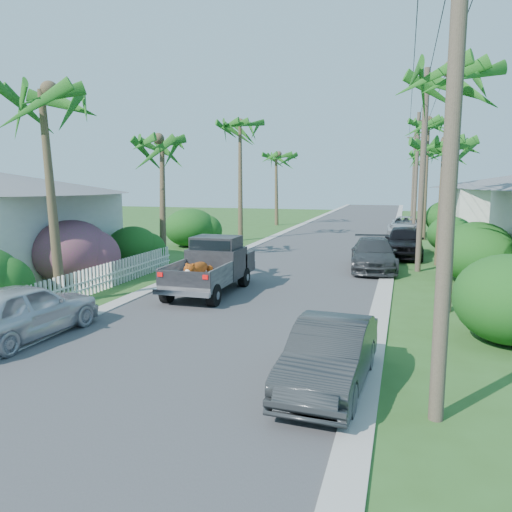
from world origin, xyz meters
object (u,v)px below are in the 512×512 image
(palm_r_b, at_px, (445,142))
(parked_car_rd, at_px, (405,226))
(palm_l_b, at_px, (161,140))
(utility_pole_c, at_px, (416,174))
(palm_l_c, at_px, (240,124))
(utility_pole_a, at_px, (451,153))
(pickup_truck, at_px, (214,265))
(palm_r_c, at_px, (429,121))
(parked_car_rm, at_px, (373,255))
(palm_r_d, at_px, (425,153))
(parked_car_rf, at_px, (404,242))
(palm_l_a, at_px, (45,92))
(parked_car_ln, at_px, (22,311))
(parked_car_rn, at_px, (330,356))
(palm_r_a, at_px, (459,71))
(utility_pole_b, at_px, (423,170))
(palm_l_d, at_px, (277,155))
(utility_pole_d, at_px, (413,176))

(palm_r_b, bearing_deg, parked_car_rd, 96.84)
(palm_l_b, relative_size, utility_pole_c, 0.82)
(palm_l_c, distance_m, utility_pole_a, 26.86)
(pickup_truck, relative_size, palm_r_c, 0.54)
(parked_car_rm, distance_m, palm_r_d, 28.05)
(palm_r_c, xyz_separation_m, utility_pole_c, (-0.60, 2.00, -3.51))
(parked_car_rf, relative_size, palm_r_d, 0.62)
(palm_l_a, relative_size, palm_r_b, 1.14)
(parked_car_ln, bearing_deg, parked_car_rn, 179.39)
(parked_car_rd, relative_size, palm_r_d, 0.64)
(parked_car_rf, height_order, parked_car_ln, parked_car_rf)
(palm_l_c, distance_m, palm_r_d, 21.95)
(parked_car_rn, bearing_deg, palm_r_a, 72.69)
(utility_pole_b, bearing_deg, parked_car_rm, -173.15)
(pickup_truck, height_order, palm_l_d, palm_l_d)
(parked_car_rm, bearing_deg, utility_pole_b, 1.37)
(utility_pole_a, bearing_deg, parked_car_rn, 157.98)
(palm_l_b, distance_m, palm_r_d, 31.00)
(utility_pole_a, bearing_deg, parked_car_ln, 170.97)
(parked_car_rf, bearing_deg, parked_car_rd, 90.06)
(parked_car_ln, distance_m, utility_pole_b, 17.26)
(utility_pole_b, distance_m, utility_pole_d, 30.00)
(palm_r_d, bearing_deg, palm_r_a, -90.34)
(parked_car_rn, distance_m, parked_car_rd, 29.57)
(utility_pole_a, xyz_separation_m, utility_pole_c, (0.00, 30.00, 0.00))
(parked_car_ln, xyz_separation_m, palm_l_d, (-1.89, 34.38, 5.69))
(parked_car_rf, bearing_deg, utility_pole_a, -87.74)
(palm_l_a, distance_m, palm_r_d, 39.12)
(palm_l_b, distance_m, palm_r_a, 14.47)
(palm_r_d, xyz_separation_m, utility_pole_d, (-0.90, 3.00, -2.14))
(palm_r_b, height_order, utility_pole_c, utility_pole_c)
(parked_car_ln, height_order, utility_pole_d, utility_pole_d)
(parked_car_rn, bearing_deg, utility_pole_c, 89.35)
(palm_l_c, bearing_deg, palm_r_c, 18.15)
(parked_car_rn, relative_size, utility_pole_b, 0.46)
(palm_l_b, height_order, utility_pole_a, utility_pole_a)
(parked_car_rf, height_order, palm_l_c, palm_l_c)
(palm_r_a, bearing_deg, pickup_truck, 176.64)
(utility_pole_c, bearing_deg, palm_r_c, -73.30)
(parked_car_rf, distance_m, utility_pole_b, 5.73)
(parked_car_rm, height_order, utility_pole_c, utility_pole_c)
(utility_pole_b, distance_m, utility_pole_c, 15.00)
(palm_r_a, relative_size, palm_r_b, 1.21)
(palm_r_a, xyz_separation_m, palm_r_c, (-0.10, 20.00, 0.69))
(palm_r_a, bearing_deg, parked_car_rm, 111.77)
(parked_car_ln, bearing_deg, palm_r_d, -100.33)
(palm_r_a, distance_m, palm_r_d, 34.01)
(parked_car_rm, height_order, palm_l_d, palm_l_d)
(parked_car_rd, bearing_deg, palm_l_a, -110.31)
(parked_car_rn, distance_m, palm_l_d, 37.06)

